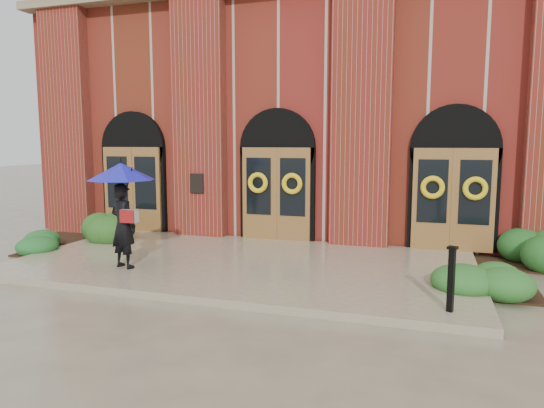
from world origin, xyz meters
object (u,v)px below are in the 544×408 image
at_px(man_with_umbrella, 122,195).
at_px(metal_post, 451,278).
at_px(hedge_wall_right, 525,249).
at_px(hedge_wall_left, 88,227).

distance_m(man_with_umbrella, metal_post, 6.57).
height_order(metal_post, hedge_wall_right, metal_post).
relative_size(metal_post, hedge_wall_left, 0.33).
bearing_deg(hedge_wall_right, hedge_wall_left, -176.96).
bearing_deg(man_with_umbrella, metal_post, -172.39).
relative_size(man_with_umbrella, hedge_wall_right, 0.74).
xyz_separation_m(hedge_wall_left, hedge_wall_right, (11.31, 0.60, -0.02)).
xyz_separation_m(man_with_umbrella, metal_post, (6.45, -0.77, -1.00)).
height_order(man_with_umbrella, hedge_wall_left, man_with_umbrella).
bearing_deg(hedge_wall_left, hedge_wall_right, 3.04).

